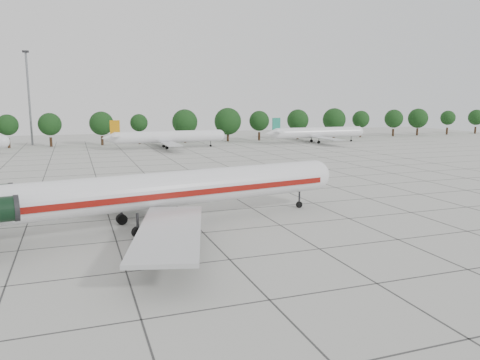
{
  "coord_description": "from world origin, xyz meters",
  "views": [
    {
      "loc": [
        -19.05,
        -49.49,
        12.46
      ],
      "look_at": [
        -1.63,
        -0.51,
        3.5
      ],
      "focal_mm": 35.0,
      "sensor_mm": 36.0,
      "label": 1
    }
  ],
  "objects_px": {
    "main_airliner": "(135,192)",
    "bg_airliner_c": "(168,137)",
    "floodlight_mast": "(29,93)",
    "bg_airliner_d": "(318,133)"
  },
  "relations": [
    {
      "from": "bg_airliner_c",
      "to": "floodlight_mast",
      "type": "height_order",
      "value": "floodlight_mast"
    },
    {
      "from": "bg_airliner_c",
      "to": "floodlight_mast",
      "type": "relative_size",
      "value": 1.11
    },
    {
      "from": "floodlight_mast",
      "to": "bg_airliner_c",
      "type": "bearing_deg",
      "value": -32.18
    },
    {
      "from": "main_airliner",
      "to": "floodlight_mast",
      "type": "relative_size",
      "value": 1.76
    },
    {
      "from": "main_airliner",
      "to": "bg_airliner_c",
      "type": "bearing_deg",
      "value": 67.17
    },
    {
      "from": "main_airliner",
      "to": "bg_airliner_d",
      "type": "relative_size",
      "value": 1.59
    },
    {
      "from": "main_airliner",
      "to": "bg_airliner_c",
      "type": "xyz_separation_m",
      "value": [
        17.78,
        75.54,
        -0.82
      ]
    },
    {
      "from": "bg_airliner_c",
      "to": "bg_airliner_d",
      "type": "xyz_separation_m",
      "value": [
        44.22,
        1.05,
        0.0
      ]
    },
    {
      "from": "bg_airliner_d",
      "to": "floodlight_mast",
      "type": "xyz_separation_m",
      "value": [
        -78.15,
        20.3,
        11.37
      ]
    },
    {
      "from": "main_airliner",
      "to": "floodlight_mast",
      "type": "bearing_deg",
      "value": 89.87
    }
  ]
}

